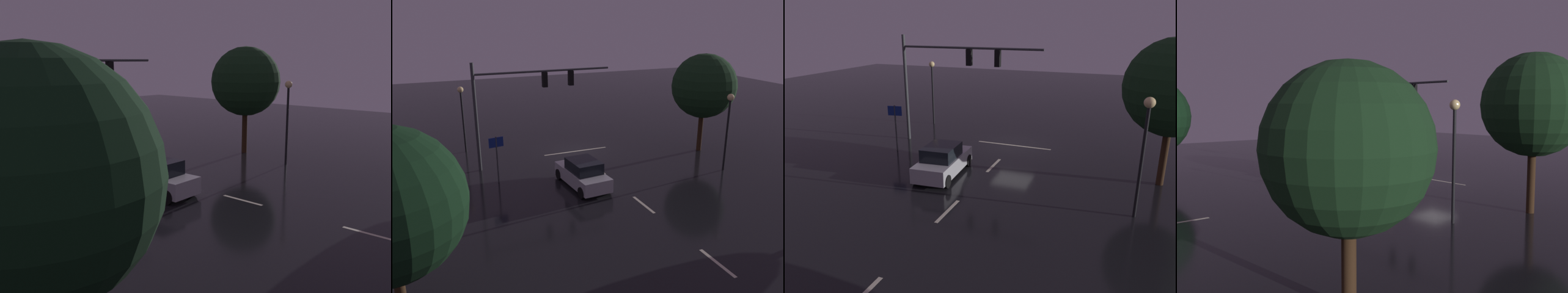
% 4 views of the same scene
% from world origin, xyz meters
% --- Properties ---
extents(ground_plane, '(80.00, 80.00, 0.00)m').
position_xyz_m(ground_plane, '(0.00, 0.00, 0.00)').
color(ground_plane, black).
extents(traffic_signal_assembly, '(9.45, 0.47, 7.10)m').
position_xyz_m(traffic_signal_assembly, '(4.34, 1.18, 4.96)').
color(traffic_signal_assembly, '#383A3D').
rests_on(traffic_signal_assembly, ground_plane).
extents(lane_dash_far, '(0.16, 2.20, 0.01)m').
position_xyz_m(lane_dash_far, '(0.00, 4.00, 0.00)').
color(lane_dash_far, beige).
rests_on(lane_dash_far, ground_plane).
extents(lane_dash_mid, '(0.16, 2.20, 0.01)m').
position_xyz_m(lane_dash_mid, '(0.00, 10.00, 0.00)').
color(lane_dash_mid, beige).
rests_on(lane_dash_mid, ground_plane).
extents(stop_bar, '(5.00, 0.16, 0.01)m').
position_xyz_m(stop_bar, '(0.00, -0.01, 0.00)').
color(stop_bar, beige).
rests_on(stop_bar, ground_plane).
extents(car_approaching, '(2.17, 4.47, 1.70)m').
position_xyz_m(car_approaching, '(2.07, 6.30, 0.80)').
color(car_approaching, '#B7B7BC').
rests_on(car_approaching, ground_plane).
extents(street_lamp_left_kerb, '(0.44, 0.44, 5.15)m').
position_xyz_m(street_lamp_left_kerb, '(-7.60, 7.54, 3.59)').
color(street_lamp_left_kerb, black).
rests_on(street_lamp_left_kerb, ground_plane).
extents(street_lamp_right_kerb, '(0.44, 0.44, 4.97)m').
position_xyz_m(street_lamp_right_kerb, '(7.69, -3.17, 3.49)').
color(street_lamp_right_kerb, black).
rests_on(street_lamp_right_kerb, ground_plane).
extents(route_sign, '(0.90, 0.22, 2.96)m').
position_xyz_m(route_sign, '(6.64, 3.76, 2.13)').
color(route_sign, '#383A3D').
rests_on(route_sign, ground_plane).
extents(tree_left_far, '(4.69, 4.69, 7.29)m').
position_xyz_m(tree_left_far, '(-8.77, 3.43, 4.93)').
color(tree_left_far, '#382314').
rests_on(tree_left_far, ground_plane).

